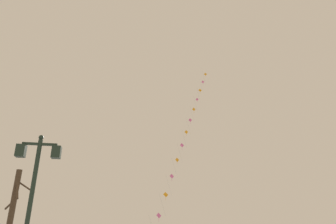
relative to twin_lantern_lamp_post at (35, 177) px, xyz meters
name	(u,v)px	position (x,y,z in m)	size (l,w,h in m)	color
twin_lantern_lamp_post	(35,177)	(0.00, 0.00, 0.00)	(1.38, 0.28, 4.57)	#1E2D23
kite_train	(187,131)	(10.15, 19.84, 8.32)	(9.32, 11.39, 22.21)	brown
bare_tree	(12,214)	(-2.36, 6.49, -0.85)	(1.49, 1.62, 4.49)	#423323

